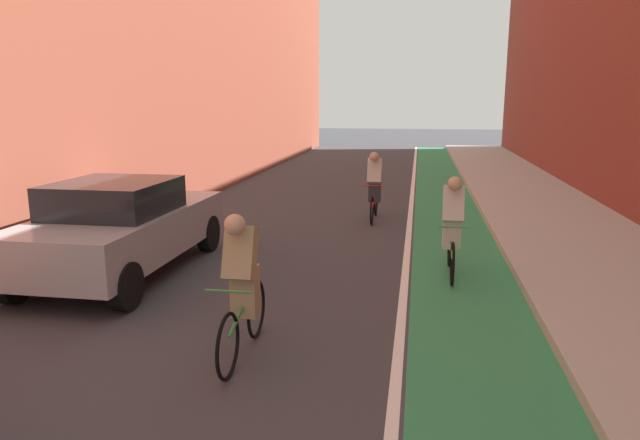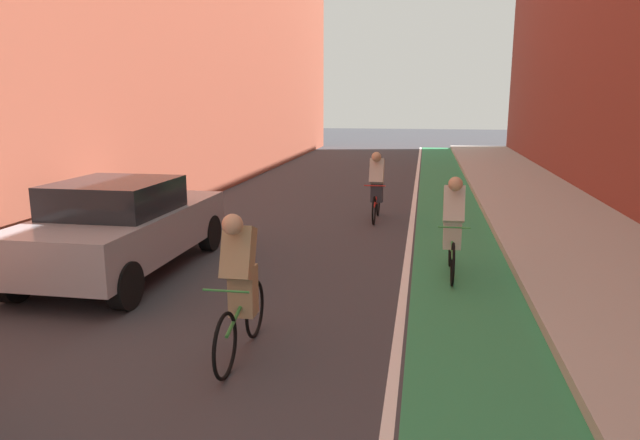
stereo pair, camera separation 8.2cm
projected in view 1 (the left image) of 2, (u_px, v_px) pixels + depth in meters
The scene contains 8 objects.
ground_plane at pixel (323, 225), 12.90m from camera, with size 88.17×88.17×0.00m, color #38383D.
bike_lane_paint at pixel (447, 212), 14.37m from camera, with size 1.60×40.08×0.00m, color #2D8451.
lane_divider_stripe at pixel (411, 211), 14.51m from camera, with size 0.12×40.08×0.00m, color white.
sidewalk_right at pixel (546, 212), 13.96m from camera, with size 3.14×40.08×0.14m, color #A8A59E.
parked_sedan_silver at pixel (121, 226), 9.11m from camera, with size 1.91×4.24×1.53m.
cyclist_mid at pixel (242, 285), 6.14m from camera, with size 0.48×1.74×1.62m.
cyclist_trailing at pixel (452, 223), 9.05m from camera, with size 0.48×1.72×1.61m.
cyclist_far at pixel (375, 184), 13.26m from camera, with size 0.48×1.70×1.61m.
Camera 1 is at (2.06, 3.60, 2.76)m, focal length 32.18 mm.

